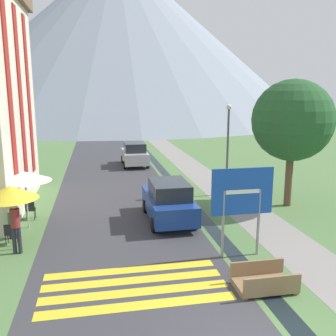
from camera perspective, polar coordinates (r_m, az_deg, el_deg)
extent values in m
plane|color=#517542|center=(27.80, -3.56, -0.19)|extent=(160.00, 160.00, 0.00)
cube|color=#38383D|center=(37.44, -9.36, 2.75)|extent=(6.40, 60.00, 0.01)
cube|color=gray|center=(38.08, -0.13, 3.05)|extent=(2.20, 60.00, 0.01)
cube|color=black|center=(37.71, -3.72, 2.94)|extent=(0.60, 60.00, 0.00)
cube|color=yellow|center=(10.76, -4.50, -20.18)|extent=(5.44, 0.44, 0.01)
cube|color=yellow|center=(11.36, -4.92, -18.34)|extent=(5.44, 0.44, 0.01)
cube|color=yellow|center=(11.97, -5.29, -16.68)|extent=(5.44, 0.44, 0.01)
cube|color=yellow|center=(12.59, -5.62, -15.19)|extent=(5.44, 0.44, 0.01)
cone|color=gray|center=(83.09, -7.58, 19.18)|extent=(77.51, 77.51, 33.51)
cube|color=maroon|center=(17.05, -22.95, 9.95)|extent=(0.06, 0.70, 8.17)
cube|color=maroon|center=(19.30, -21.56, 10.14)|extent=(0.06, 0.70, 8.17)
cube|color=maroon|center=(21.57, -20.46, 10.29)|extent=(0.06, 0.70, 8.17)
cylinder|color=gray|center=(13.09, 8.37, -8.52)|extent=(0.10, 0.10, 2.39)
cylinder|color=gray|center=(13.56, 13.62, -8.01)|extent=(0.10, 0.10, 2.39)
cube|color=#1947B7|center=(12.95, 11.27, -3.53)|extent=(2.19, 0.05, 1.62)
cube|color=white|center=(12.92, 11.32, -3.56)|extent=(1.20, 0.02, 0.14)
cube|color=#846647|center=(11.78, 14.40, -16.79)|extent=(1.70, 1.10, 0.12)
cube|color=#846647|center=(11.24, 15.62, -16.66)|extent=(1.70, 0.08, 0.45)
cube|color=#846647|center=(12.06, 13.41, -14.52)|extent=(1.70, 0.08, 0.45)
cube|color=#846647|center=(11.54, 10.74, -17.81)|extent=(0.16, 0.99, 0.08)
cube|color=#846647|center=(12.15, 17.81, -16.60)|extent=(0.16, 0.99, 0.08)
cube|color=navy|center=(16.74, 0.07, -5.59)|extent=(1.84, 4.22, 0.84)
cube|color=#23282D|center=(16.33, 0.21, -3.26)|extent=(1.57, 2.32, 0.68)
cylinder|color=black|center=(17.97, -3.51, -5.81)|extent=(0.18, 0.60, 0.60)
cylinder|color=black|center=(18.26, 2.01, -5.50)|extent=(0.18, 0.60, 0.60)
cylinder|color=black|center=(15.51, -2.24, -8.66)|extent=(0.18, 0.60, 0.60)
cylinder|color=black|center=(15.86, 4.14, -8.22)|extent=(0.18, 0.60, 0.60)
cube|color=#B2B2B7|center=(29.14, -5.11, 1.78)|extent=(1.80, 3.92, 0.84)
cube|color=#23282D|center=(28.82, -5.09, 3.20)|extent=(1.53, 2.16, 0.68)
cylinder|color=black|center=(30.33, -6.95, 1.32)|extent=(0.18, 0.60, 0.60)
cylinder|color=black|center=(30.49, -3.72, 1.44)|extent=(0.18, 0.60, 0.60)
cylinder|color=black|center=(27.95, -6.59, 0.45)|extent=(0.18, 0.60, 0.60)
cylinder|color=black|center=(28.13, -3.09, 0.58)|extent=(0.18, 0.60, 0.60)
cube|color=#232328|center=(15.42, -22.79, -9.13)|extent=(0.40, 0.40, 0.04)
cube|color=#232328|center=(15.19, -22.98, -8.65)|extent=(0.40, 0.04, 0.40)
cylinder|color=#232328|center=(15.69, -23.21, -9.68)|extent=(0.03, 0.03, 0.45)
cylinder|color=#232328|center=(15.62, -21.98, -9.68)|extent=(0.03, 0.03, 0.45)
cylinder|color=#232328|center=(15.38, -23.48, -10.13)|extent=(0.03, 0.03, 0.45)
cylinder|color=#232328|center=(15.31, -22.22, -10.13)|extent=(0.03, 0.03, 0.45)
cube|color=#232328|center=(18.02, -20.19, -5.97)|extent=(0.40, 0.40, 0.04)
cube|color=#232328|center=(17.79, -20.32, -5.53)|extent=(0.40, 0.04, 0.40)
cylinder|color=#232328|center=(18.27, -20.58, -6.50)|extent=(0.03, 0.03, 0.45)
cylinder|color=#232328|center=(18.22, -19.52, -6.48)|extent=(0.03, 0.03, 0.45)
cylinder|color=#232328|center=(17.95, -20.76, -6.83)|extent=(0.03, 0.03, 0.45)
cylinder|color=#232328|center=(17.90, -19.68, -6.81)|extent=(0.03, 0.03, 0.45)
cube|color=#232328|center=(18.07, -20.20, -5.92)|extent=(0.40, 0.40, 0.04)
cube|color=#232328|center=(17.84, -20.33, -5.48)|extent=(0.40, 0.04, 0.40)
cylinder|color=#232328|center=(18.32, -20.59, -6.45)|extent=(0.03, 0.03, 0.45)
cylinder|color=#232328|center=(18.27, -19.53, -6.43)|extent=(0.03, 0.03, 0.45)
cylinder|color=#232328|center=(18.00, -20.77, -6.78)|extent=(0.03, 0.03, 0.45)
cylinder|color=#232328|center=(17.95, -19.69, -6.76)|extent=(0.03, 0.03, 0.45)
cylinder|color=#B7B2A8|center=(14.69, -22.62, -7.32)|extent=(0.06, 0.06, 2.26)
cone|color=yellow|center=(14.40, -22.94, -3.42)|extent=(1.96, 1.96, 0.48)
cylinder|color=#B7B2A8|center=(16.76, -20.72, -4.76)|extent=(0.06, 0.06, 2.33)
cone|color=silver|center=(16.50, -20.98, -1.20)|extent=(2.14, 2.14, 0.40)
cylinder|color=#282833|center=(14.53, -22.38, -10.17)|extent=(0.14, 0.14, 0.99)
cylinder|color=#282833|center=(14.50, -21.67, -10.17)|extent=(0.14, 0.14, 0.99)
cylinder|color=maroon|center=(14.24, -22.28, -7.05)|extent=(0.32, 0.32, 0.68)
sphere|color=tan|center=(14.11, -22.42, -5.36)|extent=(0.22, 0.22, 0.22)
cylinder|color=#282833|center=(16.06, -22.80, -9.14)|extent=(0.14, 0.14, 0.46)
cylinder|color=#282833|center=(16.02, -22.17, -9.14)|extent=(0.14, 0.14, 0.46)
cylinder|color=#386B47|center=(15.87, -22.63, -7.36)|extent=(0.32, 0.32, 0.59)
sphere|color=beige|center=(15.75, -22.74, -6.00)|extent=(0.22, 0.22, 0.22)
cylinder|color=#515156|center=(20.74, 9.05, 2.29)|extent=(0.12, 0.12, 4.73)
sphere|color=silver|center=(20.50, 9.28, 9.16)|extent=(0.28, 0.28, 0.28)
cylinder|color=brown|center=(19.66, 17.90, -1.79)|extent=(0.36, 0.36, 2.61)
sphere|color=#235128|center=(19.22, 18.45, 6.91)|extent=(3.96, 3.96, 3.96)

